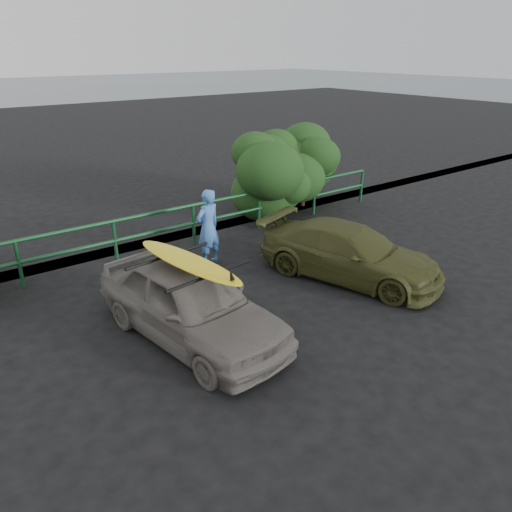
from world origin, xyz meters
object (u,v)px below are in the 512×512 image
at_px(sedan, 190,303).
at_px(surfboard, 188,261).
at_px(guardrail, 156,233).
at_px(olive_vehicle, 350,253).
at_px(man, 208,227).

bearing_deg(sedan, surfboard, 82.66).
distance_m(guardrail, olive_vehicle, 4.46).
xyz_separation_m(olive_vehicle, man, (-1.95, 2.40, 0.29)).
distance_m(guardrail, sedan, 3.88).
height_order(sedan, olive_vehicle, sedan).
bearing_deg(guardrail, man, -61.39).
xyz_separation_m(sedan, surfboard, (0.00, 0.00, 0.74)).
xyz_separation_m(guardrail, olive_vehicle, (2.62, -3.61, 0.04)).
relative_size(sedan, olive_vehicle, 0.99).
relative_size(sedan, man, 2.23).
bearing_deg(man, surfboard, 41.40).
distance_m(guardrail, surfboard, 3.98).
xyz_separation_m(man, surfboard, (-1.88, -2.47, 0.53)).
xyz_separation_m(olive_vehicle, surfboard, (-3.84, -0.07, 0.83)).
xyz_separation_m(guardrail, surfboard, (-1.22, -3.68, 0.87)).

